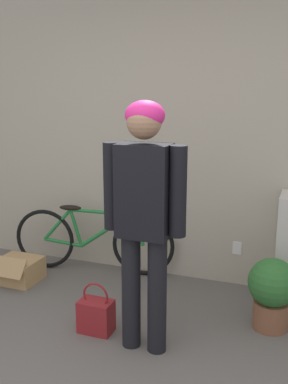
% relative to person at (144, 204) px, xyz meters
% --- Properties ---
extents(wall_back, '(8.00, 0.07, 2.60)m').
position_rel_person_xyz_m(wall_back, '(-0.12, 1.29, 0.26)').
color(wall_back, '#B7AD99').
rests_on(wall_back, ground_plane).
extents(person, '(0.57, 0.24, 1.70)m').
position_rel_person_xyz_m(person, '(0.00, 0.00, 0.00)').
color(person, black).
rests_on(person, ground_plane).
extents(bicycle, '(1.59, 0.46, 0.68)m').
position_rel_person_xyz_m(bicycle, '(-0.93, 1.06, -0.71)').
color(bicycle, black).
rests_on(bicycle, ground_plane).
extents(handbag, '(0.25, 0.16, 0.39)m').
position_rel_person_xyz_m(handbag, '(-0.41, 0.07, -0.91)').
color(handbag, maroon).
rests_on(handbag, ground_plane).
extents(cardboard_box, '(0.39, 0.41, 0.28)m').
position_rel_person_xyz_m(cardboard_box, '(-1.49, 0.62, -0.93)').
color(cardboard_box, tan).
rests_on(cardboard_box, ground_plane).
extents(potted_plant, '(0.36, 0.36, 0.55)m').
position_rel_person_xyz_m(potted_plant, '(0.80, 0.58, -0.73)').
color(potted_plant, brown).
rests_on(potted_plant, ground_plane).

